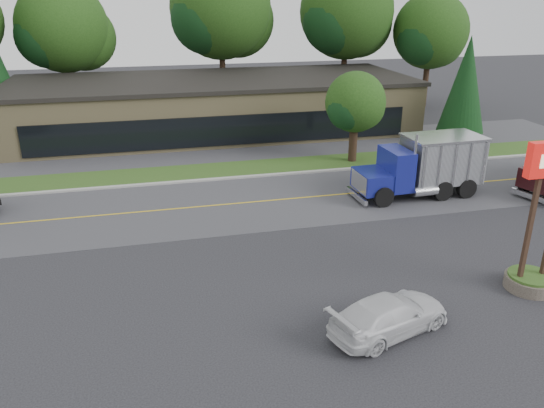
# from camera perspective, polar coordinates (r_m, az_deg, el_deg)

# --- Properties ---
(ground) EXTENTS (140.00, 140.00, 0.00)m
(ground) POSITION_cam_1_polar(r_m,az_deg,el_deg) (21.08, -1.93, -9.04)
(ground) COLOR #38383E
(ground) RESTS_ON ground
(road) EXTENTS (60.00, 8.00, 0.02)m
(road) POSITION_cam_1_polar(r_m,az_deg,el_deg) (29.06, -5.54, -0.12)
(road) COLOR #505055
(road) RESTS_ON ground
(center_line) EXTENTS (60.00, 0.12, 0.01)m
(center_line) POSITION_cam_1_polar(r_m,az_deg,el_deg) (29.06, -5.54, -0.12)
(center_line) COLOR gold
(center_line) RESTS_ON ground
(curb) EXTENTS (60.00, 0.30, 0.12)m
(curb) POSITION_cam_1_polar(r_m,az_deg,el_deg) (32.97, -6.60, 2.53)
(curb) COLOR #9E9E99
(curb) RESTS_ON ground
(grass_verge) EXTENTS (60.00, 3.40, 0.03)m
(grass_verge) POSITION_cam_1_polar(r_m,az_deg,el_deg) (34.66, -6.98, 3.49)
(grass_verge) COLOR #2B4E1A
(grass_verge) RESTS_ON ground
(far_parking) EXTENTS (60.00, 7.00, 0.02)m
(far_parking) POSITION_cam_1_polar(r_m,az_deg,el_deg) (39.42, -7.88, 5.70)
(far_parking) COLOR #505055
(far_parking) RESTS_ON ground
(strip_mall) EXTENTS (32.00, 12.00, 4.00)m
(strip_mall) POSITION_cam_1_polar(r_m,az_deg,el_deg) (44.96, -6.27, 10.40)
(strip_mall) COLOR tan
(strip_mall) RESTS_ON ground
(bilo_sign) EXTENTS (2.20, 1.90, 5.95)m
(bilo_sign) POSITION_cam_1_polar(r_m,az_deg,el_deg) (22.51, 26.69, -3.63)
(bilo_sign) COLOR #6B6054
(bilo_sign) RESTS_ON ground
(tree_far_b) EXTENTS (8.38, 7.88, 11.95)m
(tree_far_b) POSITION_cam_1_polar(r_m,az_deg,el_deg) (52.33, -21.40, 16.92)
(tree_far_b) COLOR #382619
(tree_far_b) RESTS_ON ground
(tree_far_c) EXTENTS (9.92, 9.34, 14.15)m
(tree_far_c) POSITION_cam_1_polar(r_m,az_deg,el_deg) (52.46, -5.39, 19.79)
(tree_far_c) COLOR #382619
(tree_far_c) RESTS_ON ground
(tree_far_d) EXTENTS (9.52, 8.96, 13.58)m
(tree_far_d) POSITION_cam_1_polar(r_m,az_deg,el_deg) (54.58, 8.11, 19.37)
(tree_far_d) COLOR #382619
(tree_far_d) RESTS_ON ground
(tree_far_e) EXTENTS (7.66, 7.21, 10.93)m
(tree_far_e) POSITION_cam_1_polar(r_m,az_deg,el_deg) (56.25, 16.73, 17.05)
(tree_far_e) COLOR #382619
(tree_far_e) RESTS_ON ground
(evergreen_right) EXTENTS (3.50, 3.50, 7.95)m
(evergreen_right) POSITION_cam_1_polar(r_m,az_deg,el_deg) (43.28, 20.08, 11.98)
(evergreen_right) COLOR #382619
(evergreen_right) RESTS_ON ground
(tree_verge) EXTENTS (4.26, 4.01, 6.07)m
(tree_verge) POSITION_cam_1_polar(r_m,az_deg,el_deg) (36.18, 9.01, 10.49)
(tree_verge) COLOR #382619
(tree_verge) RESTS_ON ground
(dump_truck_blue) EXTENTS (7.34, 2.86, 3.36)m
(dump_truck_blue) POSITION_cam_1_polar(r_m,az_deg,el_deg) (31.13, 16.19, 4.12)
(dump_truck_blue) COLOR black
(dump_truck_blue) RESTS_ON ground
(rally_car) EXTENTS (4.87, 3.17, 1.31)m
(rally_car) POSITION_cam_1_polar(r_m,az_deg,el_deg) (18.76, 12.54, -11.53)
(rally_car) COLOR silver
(rally_car) RESTS_ON ground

